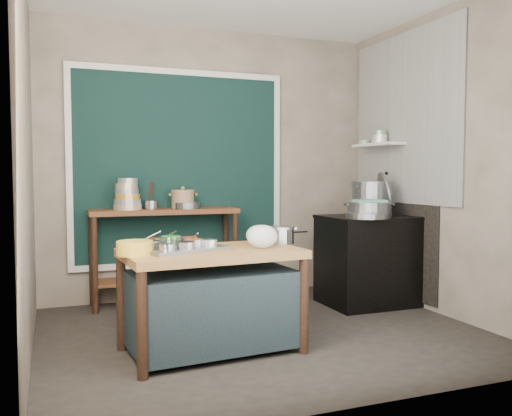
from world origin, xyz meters
name	(u,v)px	position (x,y,z in m)	size (l,w,h in m)	color
floor	(264,334)	(0.00, 0.00, -0.01)	(3.50, 3.00, 0.02)	#2B2620
back_wall	(211,164)	(0.00, 1.51, 1.40)	(3.50, 0.02, 2.80)	gray
left_wall	(25,158)	(-1.76, 0.00, 1.40)	(0.02, 3.00, 2.80)	gray
right_wall	(443,162)	(1.76, 0.00, 1.40)	(0.02, 3.00, 2.80)	gray
curtain_panel	(180,168)	(-0.35, 1.47, 1.35)	(2.10, 0.02, 1.90)	black
curtain_frame	(180,168)	(-0.35, 1.46, 1.35)	(2.22, 0.03, 2.02)	beige
tile_panel	(404,118)	(1.74, 0.55, 1.85)	(0.02, 1.70, 1.70)	#B2B2AA
soot_patch	(397,231)	(1.74, 0.65, 0.70)	(0.01, 1.30, 1.30)	black
wall_shelf	(378,145)	(1.63, 0.85, 1.60)	(0.22, 0.70, 0.03)	beige
prep_table	(212,301)	(-0.53, -0.30, 0.38)	(1.25, 0.72, 0.75)	olive
back_counter	(165,256)	(-0.55, 1.28, 0.47)	(1.45, 0.40, 0.95)	brown
stove_block	(369,261)	(1.35, 0.55, 0.42)	(0.90, 0.68, 0.85)	black
stove_top	(370,217)	(1.35, 0.55, 0.86)	(0.92, 0.69, 0.03)	black
condiment_tray	(180,248)	(-0.75, -0.26, 0.76)	(0.58, 0.42, 0.03)	gray
condiment_bowls	(174,243)	(-0.78, -0.25, 0.80)	(0.54, 0.43, 0.06)	gray
yellow_basin	(135,248)	(-1.08, -0.37, 0.80)	(0.24, 0.24, 0.09)	gold
saucepan	(279,235)	(0.07, -0.16, 0.82)	(0.24, 0.24, 0.13)	gray
plastic_bag_a	(262,237)	(-0.16, -0.37, 0.84)	(0.23, 0.19, 0.17)	white
plastic_bag_b	(259,235)	(-0.11, -0.18, 0.83)	(0.20, 0.17, 0.15)	white
bowl_stack	(128,196)	(-0.91, 1.26, 1.08)	(0.27, 0.27, 0.30)	tan
utensil_cup	(151,205)	(-0.68, 1.29, 0.99)	(0.14, 0.14, 0.08)	gray
ceramic_crock	(183,200)	(-0.36, 1.29, 1.03)	(0.24, 0.24, 0.16)	olive
wide_bowl	(187,205)	(-0.33, 1.25, 0.98)	(0.25, 0.25, 0.06)	gray
stock_pot	(372,198)	(1.42, 0.64, 1.05)	(0.43, 0.43, 0.34)	gray
pot_lid	(384,194)	(1.54, 0.58, 1.10)	(0.44, 0.44, 0.02)	gray
steamer	(369,210)	(1.25, 0.41, 0.95)	(0.45, 0.45, 0.15)	gray
green_cloth	(369,201)	(1.25, 0.41, 1.04)	(0.29, 0.22, 0.02)	#67A890
shallow_pan	(367,215)	(1.17, 0.31, 0.91)	(0.40, 0.40, 0.05)	gray
shelf_bowl_stack	(380,137)	(1.63, 0.82, 1.68)	(0.16, 0.16, 0.13)	silver
shelf_bowl_green	(365,143)	(1.63, 1.11, 1.64)	(0.13, 0.13, 0.05)	gray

